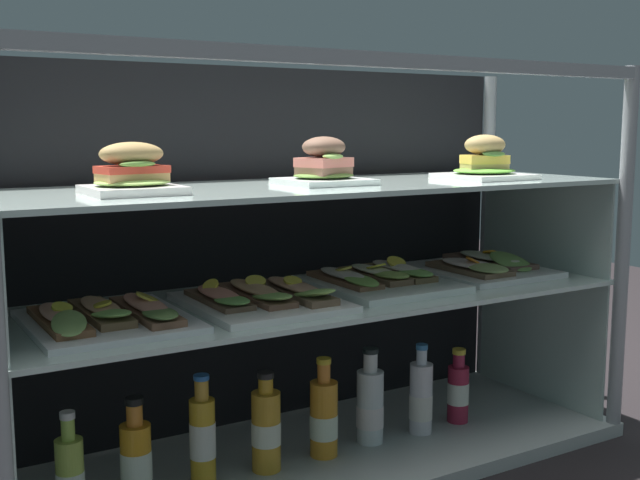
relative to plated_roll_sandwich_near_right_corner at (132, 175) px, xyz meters
The scene contains 22 objects.
ground_plane 0.87m from the plated_roll_sandwich_near_right_corner, ahead, with size 6.00×6.00×0.02m, color black.
case_base_deck 0.84m from the plated_roll_sandwich_near_right_corner, ahead, with size 1.56×0.54×0.04m, color #B4BAB7.
case_frame 0.54m from the plated_roll_sandwich_near_right_corner, 22.93° to the left, with size 1.56×0.54×0.97m.
riser_lower_tier 0.68m from the plated_roll_sandwich_near_right_corner, ahead, with size 1.49×0.47×0.37m.
shelf_lower_glass 0.56m from the plated_roll_sandwich_near_right_corner, ahead, with size 1.50×0.49×0.01m, color silver.
riser_upper_tier 0.49m from the plated_roll_sandwich_near_right_corner, ahead, with size 1.49×0.47×0.25m.
shelf_upper_glass 0.46m from the plated_roll_sandwich_near_right_corner, ahead, with size 1.50×0.49×0.01m, color silver.
plated_roll_sandwich_near_right_corner is the anchor object (origin of this frame).
plated_roll_sandwich_right_of_center 0.47m from the plated_roll_sandwich_near_right_corner, ahead, with size 0.19×0.19×0.11m.
plated_roll_sandwich_left_of_center 0.91m from the plated_roll_sandwich_near_right_corner, ahead, with size 0.20×0.20×0.11m.
open_sandwich_tray_far_left 0.29m from the plated_roll_sandwich_near_right_corner, 161.28° to the left, with size 0.31×0.35×0.06m.
open_sandwich_tray_right_of_center 0.40m from the plated_roll_sandwich_near_right_corner, ahead, with size 0.31×0.35×0.06m.
open_sandwich_tray_mid_left 0.70m from the plated_roll_sandwich_near_right_corner, ahead, with size 0.31×0.35×0.06m.
open_sandwich_tray_near_left_corner 1.02m from the plated_roll_sandwich_near_right_corner, ahead, with size 0.31×0.35×0.06m.
juice_bottle_back_center 0.62m from the plated_roll_sandwich_near_right_corner, 167.73° to the left, with size 0.06×0.06×0.22m.
juice_bottle_back_right 0.60m from the plated_roll_sandwich_near_right_corner, 96.23° to the left, with size 0.07×0.07×0.22m.
juice_bottle_near_post 0.60m from the plated_roll_sandwich_near_right_corner, ahead, with size 0.06×0.06×0.25m.
juice_bottle_front_middle 0.66m from the plated_roll_sandwich_near_right_corner, ahead, with size 0.07×0.07×0.23m.
juice_bottle_front_fourth 0.74m from the plated_roll_sandwich_near_right_corner, ahead, with size 0.07×0.07×0.24m.
juice_bottle_front_left_end 0.84m from the plated_roll_sandwich_near_right_corner, ahead, with size 0.07×0.07×0.24m.
juice_bottle_back_left 0.95m from the plated_roll_sandwich_near_right_corner, ahead, with size 0.06×0.06×0.23m.
juice_bottle_front_right_end 1.06m from the plated_roll_sandwich_near_right_corner, ahead, with size 0.06×0.06×0.20m.
Camera 1 is at (-0.95, -1.57, 0.82)m, focal length 44.28 mm.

